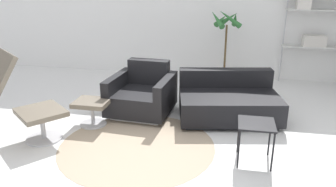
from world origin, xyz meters
TOP-DOWN VIEW (x-y plane):
  - ground_plane at (0.00, 0.00)m, footprint 12.00×12.00m
  - wall_back at (-0.00, 3.19)m, footprint 12.00×0.09m
  - round_rug at (-0.29, -0.05)m, footprint 1.87×1.87m
  - lounge_chair at (-1.73, -0.41)m, footprint 1.09×1.17m
  - ottoman at (-1.05, 0.42)m, footprint 0.45×0.39m
  - armchair_red at (-0.50, 0.99)m, footprint 0.93×0.95m
  - couch_low at (0.75, 1.03)m, footprint 1.52×1.16m
  - side_table at (1.06, -0.14)m, footprint 0.38×0.38m
  - potted_plant at (0.64, 2.55)m, footprint 0.60×0.56m
  - shelf_unit at (2.20, 2.94)m, footprint 1.21×0.28m

SIDE VIEW (x-z plane):
  - ground_plane at x=0.00m, z-range 0.00..0.00m
  - round_rug at x=-0.29m, z-range 0.00..0.01m
  - couch_low at x=0.75m, z-range -0.08..0.56m
  - ottoman at x=-1.05m, z-range 0.08..0.43m
  - armchair_red at x=-0.50m, z-range -0.10..0.63m
  - side_table at x=1.06m, z-range 0.17..0.63m
  - potted_plant at x=0.64m, z-range -0.16..1.27m
  - lounge_chair at x=-1.73m, z-range 0.10..1.33m
  - shelf_unit at x=2.20m, z-range 0.18..2.11m
  - wall_back at x=0.00m, z-range 0.00..2.80m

